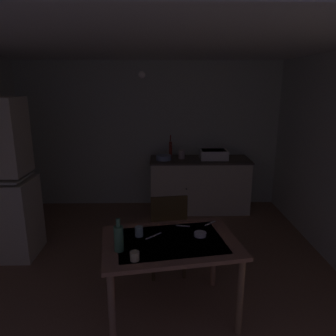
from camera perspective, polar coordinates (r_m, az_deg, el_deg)
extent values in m
plane|color=#90694D|center=(4.12, -4.03, -15.43)|extent=(5.40, 5.40, 0.00)
cube|color=beige|center=(5.51, -3.28, 5.93)|extent=(4.50, 0.10, 2.45)
cube|color=silver|center=(3.59, -4.79, 21.67)|extent=(4.50, 3.77, 0.10)
cube|color=beige|center=(4.44, -27.73, -7.95)|extent=(0.82, 0.56, 0.97)
cube|color=beige|center=(5.37, 5.63, -3.14)|extent=(1.60, 0.60, 0.85)
cube|color=brown|center=(5.25, 5.75, 1.46)|extent=(1.63, 0.63, 0.03)
sphere|color=#2D2823|center=(5.04, 3.32, -3.79)|extent=(0.02, 0.02, 0.02)
cube|color=white|center=(5.26, 8.17, 2.42)|extent=(0.44, 0.34, 0.15)
cube|color=black|center=(5.25, 8.20, 3.18)|extent=(0.38, 0.28, 0.01)
cylinder|color=maroon|center=(5.23, 0.46, 3.23)|extent=(0.05, 0.05, 0.28)
cylinder|color=maroon|center=(5.14, 0.48, 4.16)|extent=(0.03, 0.12, 0.03)
cylinder|color=maroon|center=(5.26, 0.44, 5.39)|extent=(0.02, 0.16, 0.12)
cylinder|color=#9EB2C6|center=(5.15, -0.77, 1.89)|extent=(0.25, 0.25, 0.08)
cylinder|color=beige|center=(5.24, 2.46, 2.46)|extent=(0.10, 0.10, 0.14)
cube|color=#9D6B4E|center=(2.86, 0.42, -13.18)|extent=(1.29, 0.99, 0.04)
cube|color=silver|center=(2.85, 0.42, -12.88)|extent=(1.01, 0.77, 0.00)
cylinder|color=#997154|center=(2.74, -10.03, -24.22)|extent=(0.06, 0.06, 0.71)
cylinder|color=#9A734E|center=(2.92, 12.81, -21.60)|extent=(0.06, 0.06, 0.71)
cylinder|color=#A46452|center=(3.31, -10.21, -16.73)|extent=(0.06, 0.06, 0.71)
cylinder|color=#9E6F4F|center=(3.46, 8.21, -15.14)|extent=(0.06, 0.06, 0.71)
cube|color=#49351B|center=(3.63, -0.24, -12.25)|extent=(0.45, 0.45, 0.03)
cube|color=#483517|center=(3.34, 0.21, -9.40)|extent=(0.38, 0.07, 0.53)
cylinder|color=#49351B|center=(3.90, 1.95, -13.82)|extent=(0.04, 0.04, 0.41)
cylinder|color=#49351B|center=(3.86, -3.18, -14.15)|extent=(0.04, 0.04, 0.41)
cylinder|color=#49351B|center=(3.61, 2.94, -16.36)|extent=(0.04, 0.04, 0.41)
cylinder|color=#49351B|center=(3.57, -2.66, -16.77)|extent=(0.04, 0.04, 0.41)
cylinder|color=white|center=(2.94, 5.78, -11.72)|extent=(0.11, 0.11, 0.03)
cylinder|color=#ADD1C1|center=(2.92, -5.27, -11.26)|extent=(0.07, 0.07, 0.09)
cylinder|color=beige|center=(2.57, -6.01, -15.43)|extent=(0.07, 0.07, 0.07)
cylinder|color=#4C7F56|center=(2.68, -8.83, -12.44)|extent=(0.08, 0.08, 0.21)
cylinder|color=#4C7F56|center=(2.62, -8.95, -9.68)|extent=(0.04, 0.04, 0.07)
cube|color=silver|center=(2.93, -2.60, -12.07)|extent=(0.14, 0.14, 0.00)
cube|color=beige|center=(3.19, 7.55, -9.80)|extent=(0.13, 0.12, 0.00)
cube|color=beige|center=(3.12, 2.70, -10.33)|extent=(0.14, 0.05, 0.00)
sphere|color=#F9EFCC|center=(3.63, -4.71, 16.34)|extent=(0.08, 0.08, 0.08)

